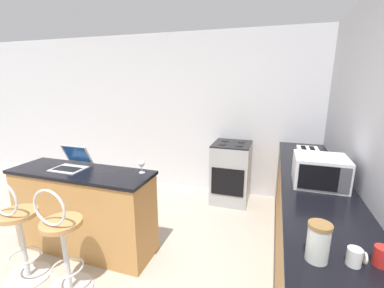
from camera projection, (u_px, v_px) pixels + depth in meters
wall_back at (186, 114)px, 4.35m from camera, size 12.00×0.06×2.60m
breakfast_bar at (85, 210)px, 2.81m from camera, size 1.57×0.50×0.93m
counter_right at (311, 227)px, 2.49m from camera, size 0.62×3.24×0.93m
bar_stool_near at (19, 234)px, 2.35m from camera, size 0.40×0.40×1.03m
bar_stool_far at (62, 244)px, 2.20m from camera, size 0.40×0.40×1.03m
laptop at (72, 162)px, 2.78m from camera, size 0.34×0.33×0.24m
microwave at (320, 171)px, 2.30m from camera, size 0.44×0.40×0.27m
toaster at (307, 155)px, 2.94m from camera, size 0.25×0.24×0.18m
stove_range at (231, 172)px, 3.98m from camera, size 0.56×0.61×0.94m
wine_glass_short at (142, 164)px, 2.62m from camera, size 0.06×0.06×0.13m
mug_white at (355, 257)px, 1.31m from camera, size 0.09×0.07×0.09m
storage_jar at (318, 242)px, 1.34m from camera, size 0.12×0.12×0.21m
mug_red at (383, 256)px, 1.31m from camera, size 0.10×0.08×0.10m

